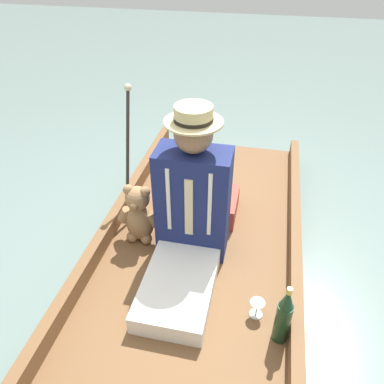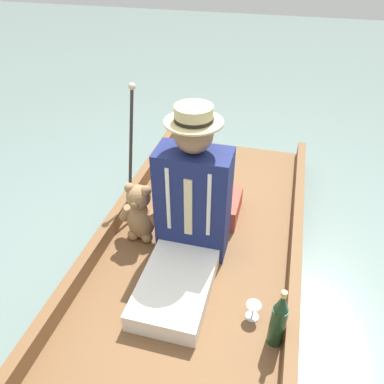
# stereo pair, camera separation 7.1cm
# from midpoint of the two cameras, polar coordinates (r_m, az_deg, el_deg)

# --- Properties ---
(ground_plane) EXTENTS (16.00, 16.00, 0.00)m
(ground_plane) POSITION_cam_midpoint_polar(r_m,az_deg,el_deg) (2.33, 1.39, -12.11)
(ground_plane) COLOR slate
(punt_boat) EXTENTS (1.19, 2.77, 0.25)m
(punt_boat) POSITION_cam_midpoint_polar(r_m,az_deg,el_deg) (2.27, 1.42, -10.81)
(punt_boat) COLOR brown
(punt_boat) RESTS_ON ground_plane
(seat_cushion) EXTENTS (0.46, 0.33, 0.14)m
(seat_cushion) POSITION_cam_midpoint_polar(r_m,az_deg,el_deg) (2.50, 2.73, -1.69)
(seat_cushion) COLOR #B24738
(seat_cushion) RESTS_ON punt_boat
(seated_person) EXTENTS (0.40, 0.80, 0.90)m
(seated_person) POSITION_cam_midpoint_polar(r_m,az_deg,el_deg) (2.01, 0.60, -3.32)
(seated_person) COLOR white
(seated_person) RESTS_ON punt_boat
(teddy_bear) EXTENTS (0.27, 0.16, 0.39)m
(teddy_bear) POSITION_cam_midpoint_polar(r_m,az_deg,el_deg) (2.25, -7.02, -3.31)
(teddy_bear) COLOR #9E754C
(teddy_bear) RESTS_ON punt_boat
(wine_glass) EXTENTS (0.07, 0.07, 0.10)m
(wine_glass) POSITION_cam_midpoint_polar(r_m,az_deg,el_deg) (1.94, 10.42, -17.04)
(wine_glass) COLOR silver
(wine_glass) RESTS_ON punt_boat
(walking_cane) EXTENTS (0.04, 0.28, 0.85)m
(walking_cane) POSITION_cam_midpoint_polar(r_m,az_deg,el_deg) (2.32, -8.42, 7.08)
(walking_cane) COLOR #2D2823
(walking_cane) RESTS_ON punt_boat
(champagne_bottle) EXTENTS (0.07, 0.07, 0.35)m
(champagne_bottle) POSITION_cam_midpoint_polar(r_m,az_deg,el_deg) (1.80, 14.22, -18.34)
(champagne_bottle) COLOR #19381E
(champagne_bottle) RESTS_ON punt_boat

